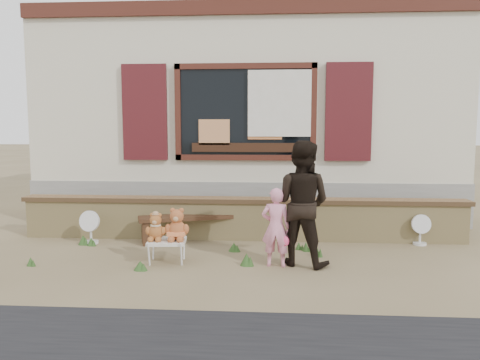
# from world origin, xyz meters

# --- Properties ---
(ground) EXTENTS (80.00, 80.00, 0.00)m
(ground) POSITION_xyz_m (0.00, 0.00, 0.00)
(ground) COLOR brown
(ground) RESTS_ON ground
(shopfront) EXTENTS (8.04, 5.13, 4.00)m
(shopfront) POSITION_xyz_m (0.00, 4.49, 2.00)
(shopfront) COLOR #BFB79A
(shopfront) RESTS_ON ground
(brick_wall) EXTENTS (7.10, 0.36, 0.67)m
(brick_wall) POSITION_xyz_m (0.00, 1.00, 0.34)
(brick_wall) COLOR tan
(brick_wall) RESTS_ON ground
(bench) EXTENTS (1.65, 0.86, 0.42)m
(bench) POSITION_xyz_m (-0.79, 0.80, 0.30)
(bench) COLOR #331E11
(bench) RESTS_ON ground
(folding_chair) EXTENTS (0.53, 0.48, 0.30)m
(folding_chair) POSITION_xyz_m (-0.91, -0.37, 0.27)
(folding_chair) COLOR beige
(folding_chair) RESTS_ON ground
(teddy_bear_left) EXTENTS (0.29, 0.26, 0.37)m
(teddy_bear_left) POSITION_xyz_m (-1.05, -0.39, 0.49)
(teddy_bear_left) COLOR brown
(teddy_bear_left) RESTS_ON folding_chair
(teddy_bear_right) EXTENTS (0.35, 0.31, 0.44)m
(teddy_bear_right) POSITION_xyz_m (-0.77, -0.36, 0.52)
(teddy_bear_right) COLOR brown
(teddy_bear_right) RESTS_ON folding_chair
(child) EXTENTS (0.40, 0.28, 1.03)m
(child) POSITION_xyz_m (0.53, -0.45, 0.51)
(child) COLOR pink
(child) RESTS_ON ground
(adult) EXTENTS (0.96, 0.87, 1.62)m
(adult) POSITION_xyz_m (0.86, -0.34, 0.81)
(adult) COLOR black
(adult) RESTS_ON ground
(fan_left) EXTENTS (0.33, 0.22, 0.52)m
(fan_left) POSITION_xyz_m (-2.30, 0.53, 0.26)
(fan_left) COLOR silver
(fan_left) RESTS_ON ground
(fan_right) EXTENTS (0.30, 0.20, 0.48)m
(fan_right) POSITION_xyz_m (2.74, 0.80, 0.24)
(fan_right) COLOR silver
(fan_right) RESTS_ON ground
(grass_tufts) EXTENTS (3.86, 1.36, 0.16)m
(grass_tufts) POSITION_xyz_m (-0.62, -0.04, 0.07)
(grass_tufts) COLOR #2C4C1E
(grass_tufts) RESTS_ON ground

